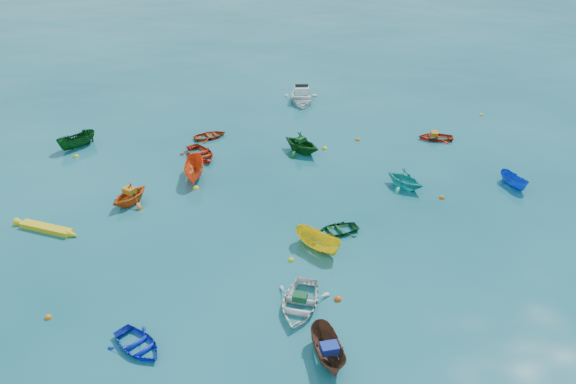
{
  "coord_description": "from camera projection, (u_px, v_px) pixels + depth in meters",
  "views": [
    {
      "loc": [
        -2.19,
        -24.89,
        17.44
      ],
      "look_at": [
        0.0,
        5.0,
        0.4
      ],
      "focal_mm": 35.0,
      "sensor_mm": 36.0,
      "label": 1
    }
  ],
  "objects": [
    {
      "name": "tarp_green_a",
      "position": [
        300.0,
        297.0,
        25.75
      ],
      "size": [
        0.78,
        0.67,
        0.32
      ],
      "primitive_type": "cube",
      "rotation": [
        0.0,
        0.0,
        -0.3
      ],
      "color": "#134D27",
      "rests_on": "dinghy_white_near"
    },
    {
      "name": "sampan_brown_mid",
      "position": [
        328.0,
        359.0,
        23.16
      ],
      "size": [
        1.54,
        3.1,
        1.15
      ],
      "primitive_type": "imported",
      "rotation": [
        0.0,
        0.0,
        0.15
      ],
      "color": "brown",
      "rests_on": "ground"
    },
    {
      "name": "tarp_orange_a",
      "position": [
        129.0,
        190.0,
        33.69
      ],
      "size": [
        0.89,
        0.85,
        0.34
      ],
      "primitive_type": "cube",
      "rotation": [
        0.0,
        0.0,
        -0.63
      ],
      "color": "#C96D14",
      "rests_on": "dinghy_orange_w"
    },
    {
      "name": "tarp_blue_a",
      "position": [
        330.0,
        348.0,
        22.66
      ],
      "size": [
        0.8,
        0.65,
        0.35
      ],
      "primitive_type": "cube",
      "rotation": [
        0.0,
        0.0,
        0.15
      ],
      "color": "navy",
      "rests_on": "sampan_brown_mid"
    },
    {
      "name": "buoy_or_b",
      "position": [
        338.0,
        300.0,
        26.36
      ],
      "size": [
        0.37,
        0.37,
        0.37
      ],
      "primitive_type": "sphere",
      "color": "#D6450B",
      "rests_on": "ground"
    },
    {
      "name": "buoy_or_e",
      "position": [
        358.0,
        140.0,
        42.15
      ],
      "size": [
        0.36,
        0.36,
        0.36
      ],
      "primitive_type": "sphere",
      "color": "orange",
      "rests_on": "ground"
    },
    {
      "name": "buoy_or_c",
      "position": [
        211.0,
        157.0,
        39.67
      ],
      "size": [
        0.37,
        0.37,
        0.37
      ],
      "primitive_type": "sphere",
      "color": "#EF590D",
      "rests_on": "ground"
    },
    {
      "name": "dinghy_white_near",
      "position": [
        299.0,
        307.0,
        25.92
      ],
      "size": [
        3.42,
        4.07,
        0.72
      ],
      "primitive_type": "imported",
      "rotation": [
        0.0,
        0.0,
        -0.3
      ],
      "color": "silver",
      "rests_on": "ground"
    },
    {
      "name": "dinghy_orange_w",
      "position": [
        131.0,
        203.0,
        34.08
      ],
      "size": [
        3.42,
        3.5,
        1.4
      ],
      "primitive_type": "imported",
      "rotation": [
        0.0,
        0.0,
        -0.63
      ],
      "color": "#DD5814",
      "rests_on": "ground"
    },
    {
      "name": "sampan_green_far",
      "position": [
        78.0,
        147.0,
        41.06
      ],
      "size": [
        2.94,
        2.91,
        1.16
      ],
      "primitive_type": "imported",
      "rotation": [
        0.0,
        0.0,
        -0.8
      ],
      "color": "#0F4413",
      "rests_on": "ground"
    },
    {
      "name": "dinghy_red_far",
      "position": [
        201.0,
        157.0,
        39.68
      ],
      "size": [
        3.53,
        3.89,
        0.66
      ],
      "primitive_type": "imported",
      "rotation": [
        0.0,
        0.0,
        0.5
      ],
      "color": "red",
      "rests_on": "ground"
    },
    {
      "name": "buoy_ye_a",
      "position": [
        291.0,
        260.0,
        29.05
      ],
      "size": [
        0.33,
        0.33,
        0.33
      ],
      "primitive_type": "sphere",
      "color": "yellow",
      "rests_on": "ground"
    },
    {
      "name": "tarp_green_b",
      "position": [
        301.0,
        139.0,
        39.92
      ],
      "size": [
        0.82,
        0.81,
        0.32
      ],
      "primitive_type": "cube",
      "rotation": [
        0.0,
        0.0,
        0.76
      ],
      "color": "#134F1B",
      "rests_on": "dinghy_green_n"
    },
    {
      "name": "buoy_or_a",
      "position": [
        48.0,
        318.0,
        25.29
      ],
      "size": [
        0.33,
        0.33,
        0.33
      ],
      "primitive_type": "sphere",
      "color": "orange",
      "rests_on": "ground"
    },
    {
      "name": "dinghy_red_ne",
      "position": [
        435.0,
        139.0,
        42.32
      ],
      "size": [
        2.87,
        2.29,
        0.54
      ],
      "primitive_type": "imported",
      "rotation": [
        0.0,
        0.0,
        -1.75
      ],
      "color": "#B6280F",
      "rests_on": "ground"
    },
    {
      "name": "kayak_yellow",
      "position": [
        47.0,
        230.0,
        31.48
      ],
      "size": [
        3.81,
        2.08,
        0.39
      ],
      "primitive_type": null,
      "rotation": [
        0.0,
        0.0,
        1.16
      ],
      "color": "gold",
      "rests_on": "ground"
    },
    {
      "name": "buoy_or_d",
      "position": [
        442.0,
        198.0,
        34.62
      ],
      "size": [
        0.36,
        0.36,
        0.36
      ],
      "primitive_type": "sphere",
      "color": "#E0560C",
      "rests_on": "ground"
    },
    {
      "name": "dinghy_green_e",
      "position": [
        336.0,
        232.0,
        31.33
      ],
      "size": [
        2.84,
        2.34,
        0.51
      ],
      "primitive_type": "imported",
      "rotation": [
        0.0,
        0.0,
        -1.31
      ],
      "color": "#114B20",
      "rests_on": "ground"
    },
    {
      "name": "sampan_orange_n",
      "position": [
        195.0,
        177.0,
        37.0
      ],
      "size": [
        1.25,
        3.29,
        1.27
      ],
      "primitive_type": "imported",
      "rotation": [
        0.0,
        0.0,
        0.0
      ],
      "color": "#F54D17",
      "rests_on": "ground"
    },
    {
      "name": "buoy_ye_c",
      "position": [
        325.0,
        149.0,
        40.8
      ],
      "size": [
        0.39,
        0.39,
        0.39
      ],
      "primitive_type": "sphere",
      "color": "yellow",
      "rests_on": "ground"
    },
    {
      "name": "dinghy_blue_sw",
      "position": [
        139.0,
        348.0,
        23.69
      ],
      "size": [
        3.21,
        3.25,
        0.55
      ],
      "primitive_type": "imported",
      "rotation": [
        0.0,
        0.0,
        0.75
      ],
      "color": "#0F21BC",
      "rests_on": "ground"
    },
    {
      "name": "buoy_ye_e",
      "position": [
        481.0,
        115.0,
        46.48
      ],
      "size": [
        0.32,
        0.32,
        0.32
      ],
      "primitive_type": "sphere",
      "color": "gold",
      "rests_on": "ground"
    },
    {
      "name": "dinghy_red_nw",
      "position": [
        210.0,
        137.0,
        42.58
      ],
      "size": [
        3.01,
        2.63,
        0.52
      ],
      "primitive_type": "imported",
      "rotation": [
        0.0,
        0.0,
        1.97
      ],
      "color": "#B6340F",
      "rests_on": "ground"
    },
    {
      "name": "dinghy_cyan_se",
      "position": [
        404.0,
        187.0,
        35.83
      ],
      "size": [
        3.45,
        3.5,
        1.39
      ],
      "primitive_type": "imported",
      "rotation": [
        0.0,
        0.0,
        0.7
      ],
      "color": "#1AA6A1",
      "rests_on": "ground"
    },
    {
      "name": "tarp_orange_b",
      "position": [
        434.0,
        134.0,
        42.12
      ],
      "size": [
        0.62,
        0.75,
        0.32
      ],
      "primitive_type": "cube",
      "rotation": [
        0.0,
        0.0,
        -1.75
      ],
      "color": "#BB6C13",
      "rests_on": "dinghy_red_ne"
    },
    {
      "name": "sampan_blue_far",
      "position": [
        513.0,
        186.0,
        35.99
      ],
      "size": [
        1.49,
        2.49,
        0.9
      ],
      "primitive_type": "imported",
      "rotation": [
        0.0,
        0.0,
        0.28
      ],
      "color": "blue",
      "rests_on": "ground"
    },
    {
      "name": "motorboat_white",
      "position": [
        301.0,
        101.0,
        49.33
      ],
      "size": [
        3.2,
        4.34,
        1.48
      ],
      "primitive_type": "imported",
      "rotation": [
        0.0,
        0.0,
        -0.04
      ],
      "color": "white",
      "rests_on": "ground"
    },
    {
      "name": "buoy_ye_b",
      "position": [
        76.0,
        157.0,
        39.67
      ],
      "size": [
        0.38,
        0.38,
        0.38
      ],
      "primitive_type": "sphere",
      "color": "yellow",
      "rests_on": "ground"
    },
    {
      "name": "ground",
      "position": [
        295.0,
        244.0,
        30.34
      ],
      "size": [
        160.0,
        160.0,
        0.0
      ],
      "primitive_type": "plane",
      "color": "#0B4651",
      "rests_on": "ground"
    },
    {
      "name": "dinghy_green_n",
      "position": [
        301.0,
        152.0,
        40.34
      ],
      "size": [
        4.03,
        4.05,
        1.62
      ],
      "primitive_type": "imported",
      "rotation": [
        0.0,
        0.0,
        0.76
      ],
      "color": "#104815",
      "rests_on": "ground"
    },
    {
      "name": "buoy_ye_d",
      "position": [
        196.0,
        189.0,
        35.66
      ],
      "size": [
        0.38,
        0.38,
        0.38
      ],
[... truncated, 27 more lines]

